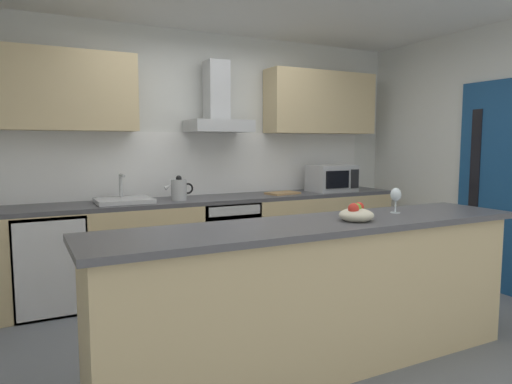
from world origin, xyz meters
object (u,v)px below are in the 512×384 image
fruit_bowl (356,214)px  kettle (179,189)px  oven (224,240)px  sink (124,200)px  refrigerator (49,262)px  range_hood (218,110)px  microwave (332,178)px  wine_glass (396,196)px  chopping_board (283,193)px

fruit_bowl → kettle: bearing=104.9°
oven → sink: 1.09m
sink → fruit_bowl: bearing=-62.8°
refrigerator → sink: (0.65, 0.01, 0.50)m
refrigerator → range_hood: bearing=4.6°
microwave → oven: bearing=178.8°
wine_glass → chopping_board: size_ratio=0.52×
refrigerator → sink: sink is taller
sink → range_hood: bearing=6.8°
oven → refrigerator: size_ratio=0.94×
microwave → chopping_board: 0.66m
refrigerator → chopping_board: size_ratio=2.50×
refrigerator → range_hood: 2.14m
wine_glass → chopping_board: bearing=84.7°
sink → range_hood: range_hood is taller
sink → chopping_board: (1.68, -0.03, -0.02)m
microwave → fruit_bowl: microwave is taller
wine_glass → sink: bearing=128.5°
microwave → range_hood: range_hood is taller
oven → fruit_bowl: fruit_bowl is taller
range_hood → oven: bearing=-90.0°
wine_glass → fruit_bowl: (-0.46, -0.14, -0.08)m
microwave → wine_glass: bearing=-113.8°
range_hood → chopping_board: 1.12m
sink → wine_glass: 2.42m
range_hood → wine_glass: size_ratio=4.05×
refrigerator → sink: size_ratio=1.70×
range_hood → microwave: bearing=-6.7°
oven → chopping_board: (0.69, -0.02, 0.45)m
sink → microwave: bearing=-1.0°
microwave → refrigerator: bearing=179.5°
refrigerator → sink: bearing=1.2°
refrigerator → chopping_board: 2.38m
oven → fruit_bowl: bearing=-88.5°
oven → kettle: kettle is taller
wine_glass → fruit_bowl: 0.49m
microwave → range_hood: size_ratio=0.69×
oven → sink: (-0.99, 0.01, 0.47)m
wine_glass → chopping_board: wine_glass is taller
oven → fruit_bowl: (0.05, -2.02, 0.54)m
sink → chopping_board: size_ratio=1.47×
sink → refrigerator: bearing=-178.8°
sink → range_hood: 1.32m
microwave → chopping_board: microwave is taller
oven → range_hood: bearing=90.0°
wine_glass → chopping_board: 1.87m
sink → wine_glass: bearing=-51.5°
refrigerator → fruit_bowl: bearing=-50.0°
range_hood → kettle: bearing=-161.0°
range_hood → chopping_board: (0.69, -0.15, -0.88)m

